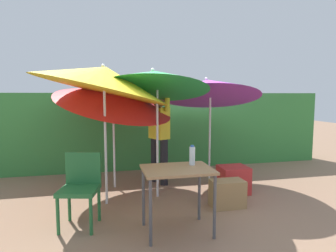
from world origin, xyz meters
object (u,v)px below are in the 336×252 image
Objects in this scene: cooler_box at (233,180)px; crate_cardboard at (227,194)px; umbrella_rainbow at (155,81)px; bottle_water at (192,156)px; umbrella_orange at (208,89)px; chair_plastic at (81,185)px; umbrella_navy at (104,79)px; folding_table at (177,176)px; person_vendor at (159,132)px; umbrella_yellow at (115,95)px.

crate_cardboard is at bearing -122.52° from cooler_box.
umbrella_rainbow is 9.18× the size of bottle_water.
crate_cardboard is (0.93, -0.66, -1.63)m from umbrella_rainbow.
chair_plastic is (-2.15, -1.37, -1.20)m from umbrella_orange.
umbrella_rainbow is 1.49m from bottle_water.
umbrella_rainbow is 1.88m from chair_plastic.
chair_plastic is at bearing -114.18° from umbrella_navy.
umbrella_navy reaches higher than chair_plastic.
crate_cardboard is 0.59× the size of folding_table.
umbrella_orange is 2.34m from folding_table.
bottle_water is (-0.83, -1.69, -0.84)m from umbrella_orange.
umbrella_rainbow is 1.17× the size of person_vendor.
bottle_water is (-0.68, -0.46, 0.68)m from crate_cardboard.
folding_table is (-0.90, -0.58, 0.47)m from crate_cardboard.
umbrella_rainbow is 4.82× the size of cooler_box.
crate_cardboard is at bearing -96.99° from umbrella_orange.
umbrella_orange reaches higher than folding_table.
cooler_box is at bearing -36.49° from person_vendor.
crate_cardboard is (1.69, -0.56, -1.64)m from umbrella_navy.
umbrella_orange is at bearing 32.44° from chair_plastic.
umbrella_yellow reaches higher than cooler_box.
umbrella_rainbow is 1.14m from person_vendor.
umbrella_rainbow is 1.70m from folding_table.
umbrella_orange is 1.65m from umbrella_yellow.
cooler_box is 0.97× the size of crate_cardboard.
bottle_water is (1.01, -1.02, -0.96)m from umbrella_navy.
umbrella_yellow is 1.16× the size of person_vendor.
chair_plastic is 1.95× the size of cooler_box.
folding_table is 0.32m from bottle_water.
folding_table reaches higher than cooler_box.
umbrella_yellow is at bearing 75.43° from umbrella_navy.
chair_plastic is (-0.31, -0.70, -1.32)m from umbrella_navy.
person_vendor is at bearing 73.83° from umbrella_rainbow.
umbrella_rainbow is at bearing 102.31° from bottle_water.
crate_cardboard is (0.73, -1.36, -0.74)m from person_vendor.
umbrella_yellow is at bearing 114.46° from bottle_water.
folding_table is at bearing -55.07° from umbrella_navy.
umbrella_rainbow is 2.75× the size of folding_table.
cooler_box is at bearing -22.49° from umbrella_yellow.
chair_plastic is at bearing -143.27° from umbrella_rainbow.
umbrella_orange is 2.06m from bottle_water.
umbrella_navy is 2.61m from cooler_box.
cooler_box is (2.05, 0.00, -1.61)m from umbrella_navy.
bottle_water is at bearing 28.84° from folding_table.
crate_cardboard is 1.97× the size of bottle_water.
umbrella_orange is 2.41× the size of chair_plastic.
bottle_water is at bearing -145.80° from crate_cardboard.
person_vendor is at bearing 49.50° from chair_plastic.
umbrella_yellow reaches higher than umbrella_orange.
folding_table is at bearing -21.65° from chair_plastic.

